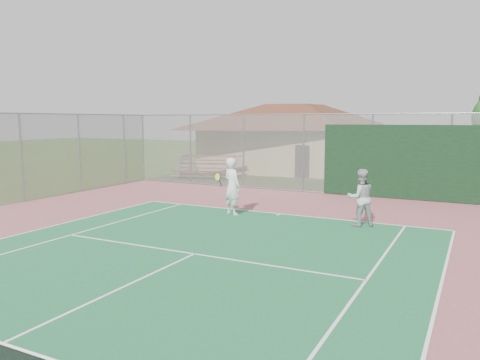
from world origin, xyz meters
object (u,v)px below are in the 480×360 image
Objects in this scene: bleachers at (207,166)px; player_white_front at (232,187)px; player_grey_back at (360,198)px; clubhouse at (295,131)px.

player_white_front reaches higher than bleachers.
player_white_front is (6.21, -8.63, 0.33)m from bleachers.
player_grey_back is at bearing -56.71° from bleachers.
clubhouse is at bearing 43.82° from bleachers.
clubhouse reaches higher than player_white_front.
bleachers is 13.46m from player_grey_back.
clubhouse is 14.84m from player_white_front.
clubhouse is 3.18× the size of bleachers.
clubhouse reaches higher than player_grey_back.
clubhouse is 6.96× the size of player_grey_back.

